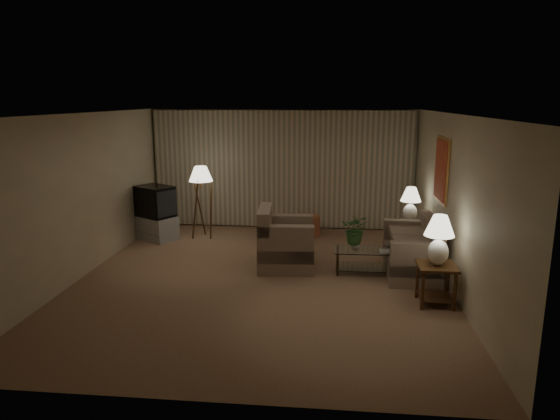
# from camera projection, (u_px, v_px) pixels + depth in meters

# --- Properties ---
(ground) EXTENTS (7.00, 7.00, 0.00)m
(ground) POSITION_uv_depth(u_px,v_px,m) (262.00, 278.00, 8.32)
(ground) COLOR #A9795D
(ground) RESTS_ON ground
(room_shell) EXTENTS (6.04, 7.02, 2.72)m
(room_shell) POSITION_uv_depth(u_px,v_px,m) (273.00, 163.00, 9.40)
(room_shell) COLOR beige
(room_shell) RESTS_ON ground
(sofa) EXTENTS (1.72, 0.95, 0.74)m
(sofa) POSITION_uv_depth(u_px,v_px,m) (411.00, 252.00, 8.52)
(sofa) COLOR #80695B
(sofa) RESTS_ON ground
(armchair) EXTENTS (1.13, 1.09, 0.85)m
(armchair) POSITION_uv_depth(u_px,v_px,m) (286.00, 244.00, 8.77)
(armchair) COLOR #80695B
(armchair) RESTS_ON ground
(side_table_near) EXTENTS (0.54, 0.54, 0.60)m
(side_table_near) POSITION_uv_depth(u_px,v_px,m) (436.00, 277.00, 7.18)
(side_table_near) COLOR #381E0F
(side_table_near) RESTS_ON ground
(side_table_far) EXTENTS (0.47, 0.40, 0.60)m
(side_table_far) POSITION_uv_depth(u_px,v_px,m) (409.00, 232.00, 9.71)
(side_table_far) COLOR #381E0F
(side_table_far) RESTS_ON ground
(table_lamp_near) EXTENTS (0.42, 0.42, 0.73)m
(table_lamp_near) POSITION_uv_depth(u_px,v_px,m) (439.00, 236.00, 7.05)
(table_lamp_near) COLOR white
(table_lamp_near) RESTS_ON side_table_near
(table_lamp_far) EXTENTS (0.39, 0.39, 0.68)m
(table_lamp_far) POSITION_uv_depth(u_px,v_px,m) (411.00, 201.00, 9.58)
(table_lamp_far) COLOR white
(table_lamp_far) RESTS_ON side_table_far
(coffee_table) EXTENTS (1.03, 0.56, 0.41)m
(coffee_table) POSITION_uv_depth(u_px,v_px,m) (364.00, 257.00, 8.52)
(coffee_table) COLOR silver
(coffee_table) RESTS_ON ground
(tv_cabinet) EXTENTS (1.34, 1.31, 0.50)m
(tv_cabinet) POSITION_uv_depth(u_px,v_px,m) (156.00, 228.00, 10.58)
(tv_cabinet) COLOR #ACACAE
(tv_cabinet) RESTS_ON ground
(crt_tv) EXTENTS (1.24, 1.21, 0.64)m
(crt_tv) POSITION_uv_depth(u_px,v_px,m) (155.00, 201.00, 10.45)
(crt_tv) COLOR black
(crt_tv) RESTS_ON tv_cabinet
(floor_lamp) EXTENTS (0.50, 0.50, 1.54)m
(floor_lamp) POSITION_uv_depth(u_px,v_px,m) (202.00, 201.00, 10.59)
(floor_lamp) COLOR #381E0F
(floor_lamp) RESTS_ON ground
(ottoman) EXTENTS (0.68, 0.68, 0.42)m
(ottoman) POSITION_uv_depth(u_px,v_px,m) (305.00, 226.00, 10.90)
(ottoman) COLOR #B1573C
(ottoman) RESTS_ON ground
(vase) EXTENTS (0.20, 0.20, 0.16)m
(vase) POSITION_uv_depth(u_px,v_px,m) (355.00, 245.00, 8.49)
(vase) COLOR silver
(vase) RESTS_ON coffee_table
(flowers) EXTENTS (0.53, 0.48, 0.51)m
(flowers) POSITION_uv_depth(u_px,v_px,m) (356.00, 226.00, 8.41)
(flowers) COLOR #35682E
(flowers) RESTS_ON vase
(book) EXTENTS (0.19, 0.25, 0.02)m
(book) POSITION_uv_depth(u_px,v_px,m) (379.00, 251.00, 8.37)
(book) COLOR olive
(book) RESTS_ON coffee_table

